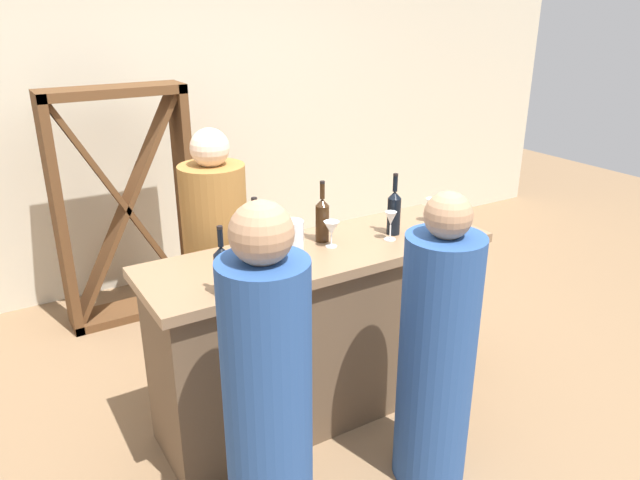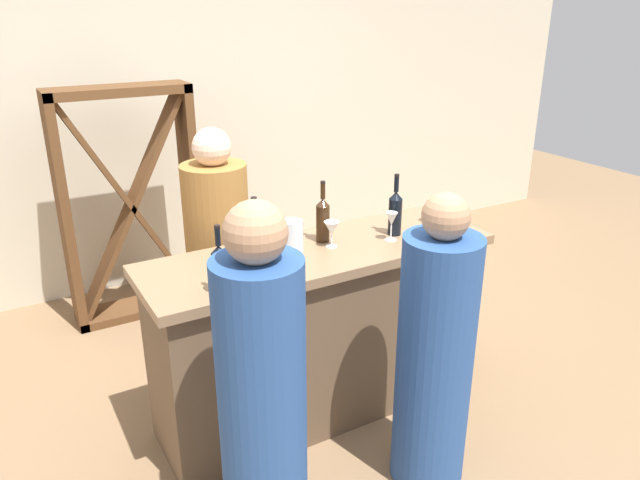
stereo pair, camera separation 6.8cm
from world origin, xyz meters
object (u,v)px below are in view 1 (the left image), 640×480
wine_bottle_second_right_near_black (394,211)px  wine_glass_near_left (391,220)px  wine_bottle_center_amber_brown (322,219)px  water_pitcher (292,238)px  person_left_guest (437,355)px  wine_bottle_leftmost_near_black (222,269)px  person_center_guest (268,402)px  wine_glass_near_center (332,229)px  person_right_guest (218,272)px  wine_glass_near_right (431,206)px  wine_bottle_second_left_amber_brown (256,235)px  wine_rack (125,207)px

wine_bottle_second_right_near_black → wine_glass_near_left: (-0.07, -0.06, -0.02)m
wine_bottle_center_amber_brown → wine_bottle_second_right_near_black: wine_bottle_second_right_near_black is taller
water_pitcher → person_left_guest: person_left_guest is taller
wine_bottle_leftmost_near_black → person_center_guest: person_center_guest is taller
wine_glass_near_center → person_left_guest: size_ratio=0.10×
wine_bottle_leftmost_near_black → wine_glass_near_left: 1.00m
person_right_guest → wine_bottle_center_amber_brown: bearing=35.9°
wine_glass_near_right → person_right_guest: 1.26m
wine_glass_near_left → person_center_guest: 1.23m
wine_bottle_leftmost_near_black → wine_bottle_second_left_amber_brown: 0.41m
wine_bottle_center_amber_brown → wine_bottle_second_right_near_black: size_ratio=0.97×
wine_glass_near_left → wine_bottle_leftmost_near_black: bearing=-172.0°
wine_bottle_second_left_amber_brown → wine_glass_near_left: 0.72m
wine_glass_near_left → wine_bottle_second_left_amber_brown: bearing=167.9°
wine_bottle_center_amber_brown → person_left_guest: person_left_guest is taller
wine_bottle_center_amber_brown → wine_glass_near_center: size_ratio=2.38×
person_left_guest → wine_bottle_leftmost_near_black: bearing=80.9°
wine_glass_near_center → water_pitcher: (-0.22, 0.00, -0.01)m
wine_glass_near_left → person_left_guest: size_ratio=0.11×
wine_bottle_second_right_near_black → person_center_guest: bearing=-149.4°
person_left_guest → wine_glass_near_right: bearing=-16.7°
wine_bottle_leftmost_near_black → wine_glass_near_left: bearing=8.0°
wine_glass_near_center → person_left_guest: (0.13, -0.68, -0.41)m
wine_bottle_second_right_near_black → wine_glass_near_right: size_ratio=2.44×
wine_glass_near_left → water_pitcher: water_pitcher is taller
wine_glass_near_right → person_right_guest: person_right_guest is taller
water_pitcher → person_right_guest: (-0.18, 0.57, -0.36)m
wine_glass_near_left → person_right_guest: (-0.71, 0.64, -0.38)m
wine_bottle_second_left_amber_brown → wine_glass_near_right: wine_bottle_second_left_amber_brown is taller
person_left_guest → person_center_guest: size_ratio=0.94×
water_pitcher → person_left_guest: bearing=-62.8°
wine_glass_near_center → water_pitcher: water_pitcher is taller
water_pitcher → wine_rack: bearing=103.6°
wine_rack → wine_bottle_second_right_near_black: bearing=-58.9°
wine_bottle_center_amber_brown → wine_glass_near_center: 0.10m
wine_bottle_second_left_amber_brown → person_left_guest: (0.51, -0.76, -0.43)m
wine_rack → wine_glass_near_center: 1.78m
wine_bottle_second_right_near_black → person_right_guest: (-0.78, 0.58, -0.39)m
wine_glass_near_left → water_pitcher: (-0.54, 0.08, -0.02)m
wine_bottle_leftmost_near_black → wine_glass_near_right: bearing=10.1°
wine_glass_near_right → person_center_guest: person_center_guest is taller
wine_rack → wine_glass_near_right: size_ratio=11.86×
water_pitcher → person_right_guest: 0.69m
wine_bottle_second_left_amber_brown → wine_glass_near_right: (1.06, -0.05, -0.02)m
wine_glass_near_center → wine_bottle_leftmost_near_black: bearing=-162.5°
wine_glass_near_left → person_right_guest: size_ratio=0.10×
wine_glass_near_right → person_center_guest: size_ratio=0.09×
wine_glass_near_right → person_center_guest: (-1.38, -0.68, -0.36)m
wine_bottle_second_right_near_black → wine_rack: bearing=121.1°
wine_bottle_center_amber_brown → wine_glass_near_center: wine_bottle_center_amber_brown is taller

